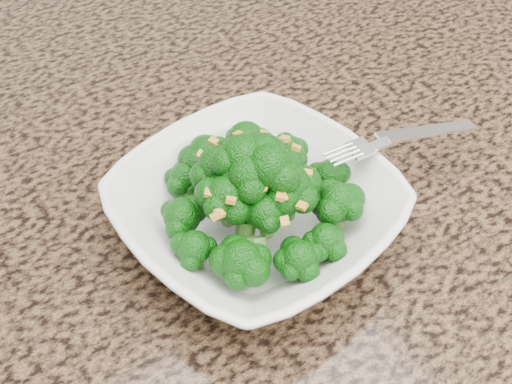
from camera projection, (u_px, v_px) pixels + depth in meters
granite_counter at (302, 226)px, 0.58m from camera, size 1.64×1.04×0.03m
bowl at (256, 211)px, 0.54m from camera, size 0.26×0.26×0.05m
broccoli_pile at (256, 159)px, 0.49m from camera, size 0.20×0.20×0.06m
garlic_topping at (256, 125)px, 0.47m from camera, size 0.12×0.12×0.01m
fork at (382, 143)px, 0.54m from camera, size 0.18×0.05×0.01m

